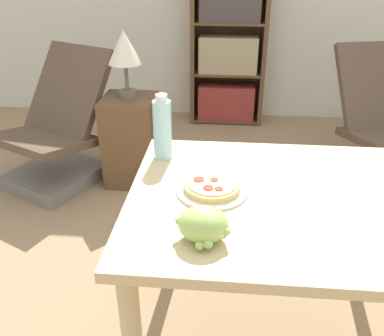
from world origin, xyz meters
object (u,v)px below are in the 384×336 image
Objects in this scene: pizza_on_plate at (212,188)px; bookshelf at (228,52)px; lounge_chair_near at (57,143)px; lounge_chair_far at (382,139)px; drink_bottle at (162,129)px; side_table at (131,140)px; grape_bunch at (204,225)px; table_lamp at (124,51)px.

pizza_on_plate is 2.56m from bookshelf.
lounge_chair_near and lounge_chair_far have the same top height.
lounge_chair_far is (1.31, 1.32, -0.58)m from drink_bottle.
lounge_chair_near is at bearing 172.98° from lounge_chair_far.
grape_bunch is at bearing -69.71° from side_table.
bookshelf reaches higher than lounge_chair_near.
lounge_chair_far is 2.10× the size of table_lamp.
bookshelf is 3.23× the size of table_lamp.
lounge_chair_far is 1.46× the size of side_table.
side_table is (-0.60, 1.34, -0.46)m from pizza_on_plate.
bookshelf is (0.03, 2.56, -0.12)m from pizza_on_plate.
bookshelf is 1.41m from side_table.
grape_bunch is (-0.01, -0.25, 0.03)m from pizza_on_plate.
grape_bunch is 0.25× the size of side_table.
drink_bottle is at bearing -69.91° from table_lamp.
side_table is (-0.63, -1.22, -0.34)m from bookshelf.
lounge_chair_far is 1.84m from table_lamp.
lounge_chair_near is (-1.09, 1.54, -0.51)m from grape_bunch.
drink_bottle is 0.18× the size of bookshelf.
lounge_chair_far is 1.73m from side_table.
bookshelf reaches higher than side_table.
table_lamp is (-1.72, -0.22, 0.61)m from lounge_chair_far.
pizza_on_plate is 0.25m from grape_bunch.
drink_bottle is at bearing -148.70° from lounge_chair_far.
bookshelf is at bearing 73.77° from lounge_chair_near.
drink_bottle is at bearing 110.75° from grape_bunch.
drink_bottle is 1.30m from side_table.
grape_bunch is 2.19m from lounge_chair_far.
bookshelf is (0.22, 2.32, -0.22)m from drink_bottle.
pizza_on_plate is at bearing 87.38° from grape_bunch.
lounge_chair_near is at bearing 130.70° from drink_bottle.
bookshelf is 1.39m from table_lamp.
side_table is at bearing 114.09° from pizza_on_plate.
table_lamp is (0.00, 0.00, 0.60)m from side_table.
bookshelf is at bearing 89.20° from grape_bunch.
lounge_chair_near is at bearing -174.19° from side_table.
lounge_chair_near is at bearing 125.33° from grape_bunch.
pizza_on_plate is 0.26× the size of lounge_chair_far.
pizza_on_plate is at bearing -65.91° from side_table.
drink_bottle is 0.41× the size of side_table.
pizza_on_plate is 0.25× the size of lounge_chair_near.
grape_bunch is at bearing -135.93° from lounge_chair_far.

